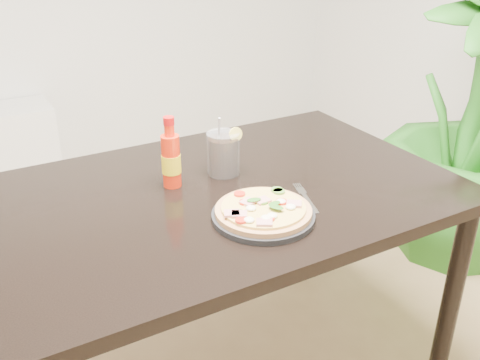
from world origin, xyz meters
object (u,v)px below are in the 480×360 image
hot_sauce_bottle (171,159)px  fork (305,197)px  plate (263,216)px  houseplant (473,120)px  pizza (263,210)px  cola_cup (223,154)px  dining_table (221,213)px

hot_sauce_bottle → fork: hot_sauce_bottle is taller
hot_sauce_bottle → plate: bearing=-66.2°
houseplant → plate: bearing=-163.3°
plate → hot_sauce_bottle: size_ratio=1.28×
pizza → hot_sauce_bottle: 0.34m
plate → houseplant: size_ratio=0.21×
plate → cola_cup: cola_cup is taller
dining_table → cola_cup: bearing=57.2°
dining_table → houseplant: 1.39m
plate → cola_cup: bearing=82.2°
hot_sauce_bottle → cola_cup: size_ratio=1.13×
plate → fork: bearing=13.5°
hot_sauce_bottle → houseplant: (1.49, 0.10, -0.17)m
dining_table → plate: 0.23m
cola_cup → dining_table: bearing=-122.8°
pizza → fork: pizza is taller
hot_sauce_bottle → pizza: bearing=-66.5°
pizza → cola_cup: bearing=82.0°
houseplant → cola_cup: bearing=-175.7°
dining_table → fork: 0.27m
dining_table → pizza: pizza is taller
dining_table → hot_sauce_bottle: size_ratio=6.44×
hot_sauce_bottle → cola_cup: (0.18, 0.00, -0.02)m
dining_table → plate: (0.02, -0.21, 0.09)m
dining_table → hot_sauce_bottle: bearing=141.5°
pizza → fork: (0.17, 0.04, -0.02)m
pizza → hot_sauce_bottle: size_ratio=1.19×
plate → fork: plate is taller
dining_table → hot_sauce_bottle: (-0.11, 0.09, 0.17)m
pizza → cola_cup: (0.04, 0.31, 0.04)m
houseplant → fork: bearing=-162.9°
plate → cola_cup: 0.32m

